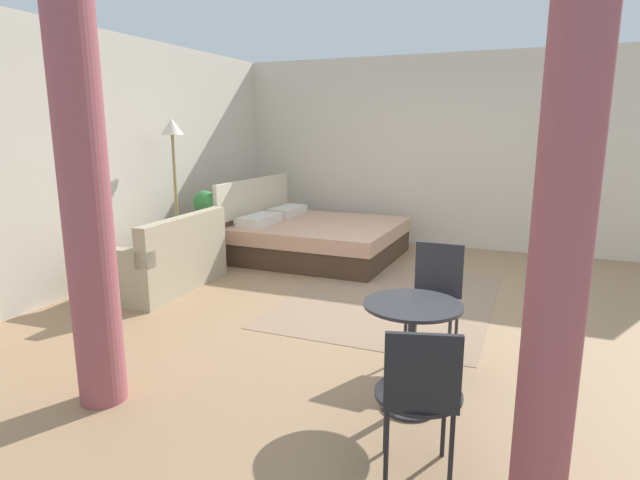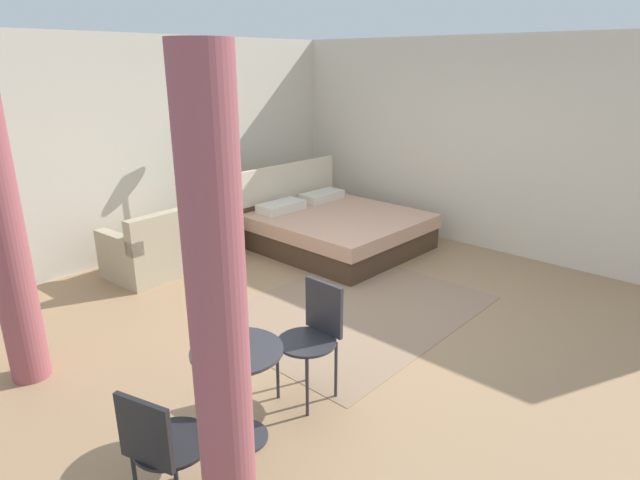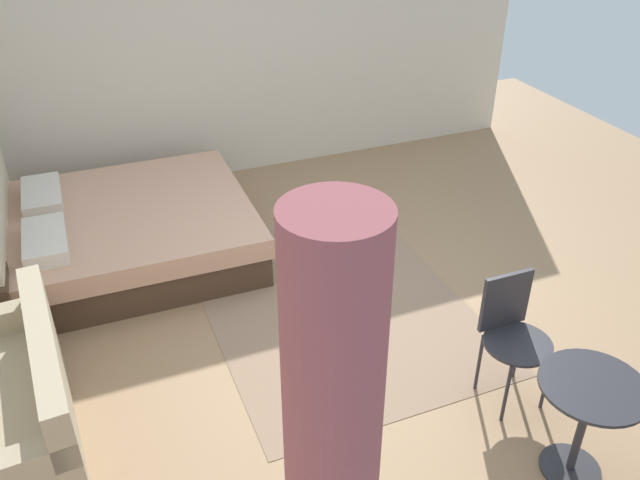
{
  "view_description": "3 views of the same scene",
  "coord_description": "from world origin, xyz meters",
  "px_view_note": "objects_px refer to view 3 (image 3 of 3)",
  "views": [
    {
      "loc": [
        -4.86,
        -1.18,
        1.7
      ],
      "look_at": [
        -0.25,
        0.75,
        0.63
      ],
      "focal_mm": 29.3,
      "sensor_mm": 36.0,
      "label": 1
    },
    {
      "loc": [
        -3.74,
        -2.91,
        2.41
      ],
      "look_at": [
        0.13,
        0.61,
        0.63
      ],
      "focal_mm": 29.65,
      "sensor_mm": 36.0,
      "label": 2
    },
    {
      "loc": [
        -3.8,
        1.82,
        3.23
      ],
      "look_at": [
        0.07,
        0.24,
        0.65
      ],
      "focal_mm": 37.19,
      "sensor_mm": 36.0,
      "label": 3
    }
  ],
  "objects_px": {
    "couch": "(10,412)",
    "balcony_table": "(586,412)",
    "cafe_chair_near_couch": "(511,327)",
    "bed": "(125,231)"
  },
  "relations": [
    {
      "from": "couch",
      "to": "cafe_chair_near_couch",
      "type": "bearing_deg",
      "value": -103.34
    },
    {
      "from": "balcony_table",
      "to": "cafe_chair_near_couch",
      "type": "xyz_separation_m",
      "value": [
        0.71,
        -0.01,
        0.07
      ]
    },
    {
      "from": "couch",
      "to": "cafe_chair_near_couch",
      "type": "relative_size",
      "value": 1.69
    },
    {
      "from": "balcony_table",
      "to": "cafe_chair_near_couch",
      "type": "relative_size",
      "value": 0.77
    },
    {
      "from": "couch",
      "to": "balcony_table",
      "type": "bearing_deg",
      "value": -115.38
    },
    {
      "from": "cafe_chair_near_couch",
      "to": "bed",
      "type": "bearing_deg",
      "value": 38.22
    },
    {
      "from": "couch",
      "to": "cafe_chair_near_couch",
      "type": "distance_m",
      "value": 3.12
    },
    {
      "from": "bed",
      "to": "balcony_table",
      "type": "bearing_deg",
      "value": -148.3
    },
    {
      "from": "bed",
      "to": "couch",
      "type": "xyz_separation_m",
      "value": [
        -1.93,
        0.94,
        0.02
      ]
    },
    {
      "from": "couch",
      "to": "balcony_table",
      "type": "height_order",
      "value": "couch"
    }
  ]
}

